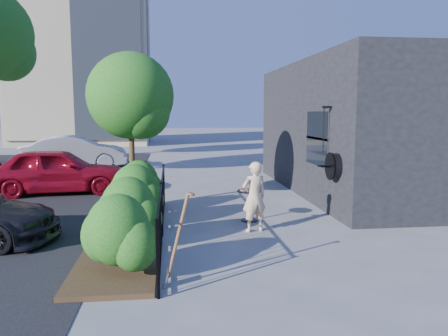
{
  "coord_description": "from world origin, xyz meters",
  "views": [
    {
      "loc": [
        -1.31,
        -8.64,
        2.48
      ],
      "look_at": [
        -0.09,
        1.28,
        1.2
      ],
      "focal_mm": 35.0,
      "sensor_mm": 36.0,
      "label": 1
    }
  ],
  "objects": [
    {
      "name": "shrubs",
      "position": [
        -2.1,
        0.1,
        0.7
      ],
      "size": [
        1.1,
        5.6,
        1.24
      ],
      "color": "#135619",
      "rests_on": "ground"
    },
    {
      "name": "car_red",
      "position": [
        -4.77,
        5.13,
        0.71
      ],
      "size": [
        4.28,
        2.05,
        1.41
      ],
      "primitive_type": "imported",
      "rotation": [
        0.0,
        0.0,
        1.67
      ],
      "color": "#A80E23",
      "rests_on": "ground"
    },
    {
      "name": "woman",
      "position": [
        0.4,
        0.13,
        0.74
      ],
      "size": [
        0.61,
        0.48,
        1.47
      ],
      "primitive_type": "imported",
      "rotation": [
        0.0,
        0.0,
        3.41
      ],
      "color": "beige",
      "rests_on": "ground"
    },
    {
      "name": "shop_building",
      "position": [
        5.5,
        4.5,
        2.0
      ],
      "size": [
        6.22,
        9.0,
        4.0
      ],
      "color": "black",
      "rests_on": "ground"
    },
    {
      "name": "cafe_table",
      "position": [
        0.46,
        1.0,
        0.49
      ],
      "size": [
        0.56,
        0.56,
        0.76
      ],
      "rotation": [
        0.0,
        0.0,
        0.12
      ],
      "color": "black",
      "rests_on": "ground"
    },
    {
      "name": "shovel",
      "position": [
        -1.26,
        -2.6,
        0.61
      ],
      "size": [
        0.47,
        0.18,
        1.4
      ],
      "color": "brown",
      "rests_on": "ground"
    },
    {
      "name": "patio_tree",
      "position": [
        -2.24,
        2.76,
        2.76
      ],
      "size": [
        2.2,
        2.2,
        3.94
      ],
      "color": "#3F2B19",
      "rests_on": "ground"
    },
    {
      "name": "car_silver",
      "position": [
        -5.48,
        11.23,
        0.73
      ],
      "size": [
        4.59,
        2.08,
        1.46
      ],
      "primitive_type": "imported",
      "rotation": [
        0.0,
        0.0,
        1.69
      ],
      "color": "#B4B4B9",
      "rests_on": "ground"
    },
    {
      "name": "planting_bed",
      "position": [
        -2.2,
        0.0,
        0.04
      ],
      "size": [
        1.3,
        6.0,
        0.08
      ],
      "primitive_type": "cube",
      "color": "#382616",
      "rests_on": "ground"
    },
    {
      "name": "fence",
      "position": [
        -1.5,
        0.0,
        0.56
      ],
      "size": [
        0.05,
        6.05,
        1.1
      ],
      "color": "black",
      "rests_on": "ground"
    },
    {
      "name": "ground",
      "position": [
        0.0,
        0.0,
        0.0
      ],
      "size": [
        120.0,
        120.0,
        0.0
      ],
      "primitive_type": "plane",
      "color": "gray",
      "rests_on": "ground"
    }
  ]
}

